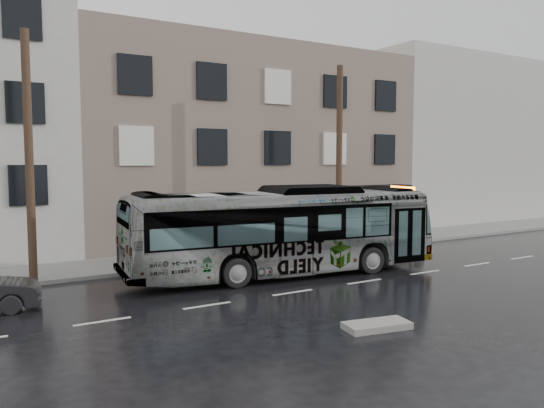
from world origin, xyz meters
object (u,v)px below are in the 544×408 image
(utility_pole_front, at_px, (339,158))
(bus, at_px, (282,231))
(utility_pole_rear, at_px, (29,157))
(white_sedan, at_px, (379,240))
(sign_post, at_px, (356,223))

(utility_pole_front, distance_m, bus, 6.80)
(utility_pole_front, height_order, utility_pole_rear, same)
(bus, xyz_separation_m, white_sedan, (6.13, 1.17, -1.01))
(bus, bearing_deg, utility_pole_rear, 76.46)
(white_sedan, bearing_deg, sign_post, -10.60)
(utility_pole_front, bearing_deg, sign_post, 0.00)
(white_sedan, bearing_deg, utility_pole_rear, 78.61)
(utility_pole_rear, distance_m, white_sedan, 15.49)
(utility_pole_front, relative_size, utility_pole_rear, 1.00)
(bus, bearing_deg, sign_post, -57.11)
(sign_post, height_order, white_sedan, sign_post)
(utility_pole_rear, bearing_deg, bus, -19.98)
(utility_pole_front, height_order, sign_post, utility_pole_front)
(utility_pole_rear, bearing_deg, utility_pole_front, 0.00)
(utility_pole_front, height_order, white_sedan, utility_pole_front)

